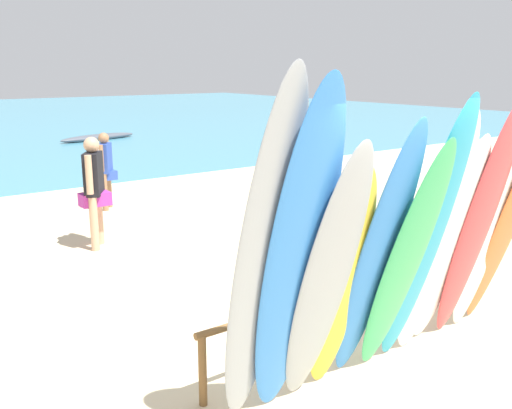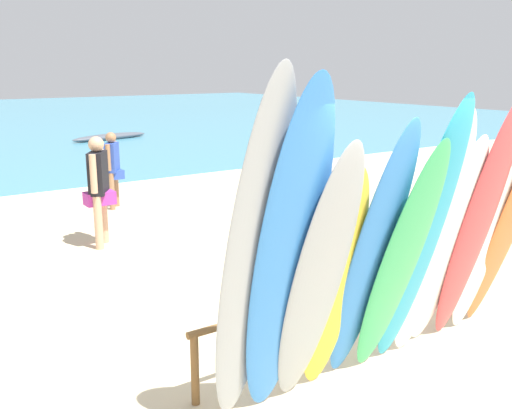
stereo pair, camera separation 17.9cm
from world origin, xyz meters
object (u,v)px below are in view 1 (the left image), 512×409
object	(u,v)px
surfboard_blue_4	(378,257)
beach_chair_blue	(407,227)
surfboard_rack	(356,297)
surfboard_red_9	(478,222)
surfboard_white_7	(436,238)
beachgoer_midbeach	(94,185)
surfboard_green_5	(405,261)
surfboard_white_8	(450,243)
surfboard_grey_2	(327,279)
surfboard_yellow_3	(341,283)
distant_boat	(98,137)
beach_chair_striped	(476,222)
surfboard_white_10	(492,215)
surfboard_grey_0	(263,260)
surfboard_teal_6	(426,237)
beachgoer_photographing	(105,165)
beach_chair_red	(398,208)
surfboard_blue_1	(297,259)

from	to	relation	value
surfboard_blue_4	beach_chair_blue	size ratio (longest dim) A/B	3.04
surfboard_rack	surfboard_red_9	size ratio (longest dim) A/B	1.39
surfboard_white_7	beachgoer_midbeach	size ratio (longest dim) A/B	1.45
surfboard_green_5	surfboard_white_8	distance (m)	0.83
surfboard_grey_2	surfboard_white_8	xyz separation A→B (m)	(1.70, 0.11, -0.05)
surfboard_yellow_3	surfboard_blue_4	world-z (taller)	surfboard_blue_4
surfboard_rack	distant_boat	world-z (taller)	surfboard_rack
surfboard_blue_4	beach_chair_striped	world-z (taller)	surfboard_blue_4
surfboard_white_7	surfboard_white_10	distance (m)	0.89
surfboard_grey_0	surfboard_teal_6	bearing A→B (deg)	-7.00
beachgoer_photographing	beach_chair_red	xyz separation A→B (m)	(3.33, -4.46, -0.44)
surfboard_blue_4	beachgoer_photographing	xyz separation A→B (m)	(0.57, 7.56, -0.33)
surfboard_teal_6	beach_chair_blue	world-z (taller)	surfboard_teal_6
surfboard_grey_2	surfboard_rack	bearing A→B (deg)	28.05
beach_chair_blue	distant_boat	bearing A→B (deg)	80.91
surfboard_green_5	surfboard_blue_1	bearing A→B (deg)	176.11
beach_chair_blue	distant_boat	world-z (taller)	beach_chair_blue
surfboard_grey_0	beach_chair_striped	size ratio (longest dim) A/B	3.39
surfboard_blue_1	surfboard_white_8	bearing A→B (deg)	4.56
surfboard_blue_4	surfboard_teal_6	world-z (taller)	surfboard_teal_6
beachgoer_photographing	surfboard_teal_6	bearing A→B (deg)	-143.68
surfboard_blue_1	surfboard_red_9	size ratio (longest dim) A/B	1.08
beach_chair_red	surfboard_rack	bearing A→B (deg)	-168.31
surfboard_blue_4	beachgoer_photographing	size ratio (longest dim) A/B	1.65
surfboard_yellow_3	beach_chair_striped	bearing A→B (deg)	23.87
surfboard_teal_6	distant_boat	size ratio (longest dim) A/B	0.83
surfboard_blue_1	surfboard_blue_4	xyz separation A→B (m)	(0.90, 0.03, -0.17)
surfboard_yellow_3	surfboard_white_10	size ratio (longest dim) A/B	0.79
beach_chair_striped	surfboard_white_10	bearing A→B (deg)	-169.63
surfboard_white_8	surfboard_rack	bearing A→B (deg)	142.67
beach_chair_striped	surfboard_rack	bearing A→B (deg)	172.62
surfboard_green_5	beachgoer_midbeach	distance (m)	5.39
surfboard_teal_6	beach_chair_blue	bearing A→B (deg)	43.49
surfboard_red_9	beachgoer_midbeach	world-z (taller)	surfboard_red_9
surfboard_white_7	surfboard_white_8	bearing A→B (deg)	16.74
surfboard_grey_0	surfboard_teal_6	world-z (taller)	surfboard_grey_0
beach_chair_striped	distant_boat	bearing A→B (deg)	64.49
surfboard_rack	surfboard_blue_1	xyz separation A→B (m)	(-1.30, -0.65, 0.83)
surfboard_rack	beachgoer_midbeach	xyz separation A→B (m)	(-0.88, 4.67, 0.45)
surfboard_white_8	surfboard_teal_6	bearing A→B (deg)	-166.65
surfboard_green_5	surfboard_blue_4	bearing A→B (deg)	167.33
surfboard_white_7	beachgoer_midbeach	bearing A→B (deg)	106.90
surfboard_grey_0	surfboard_blue_4	world-z (taller)	surfboard_grey_0
surfboard_blue_4	surfboard_red_9	distance (m)	1.43
distant_boat	surfboard_yellow_3	bearing A→B (deg)	-104.64
surfboard_white_10	distant_boat	distance (m)	18.34
surfboard_grey_2	beach_chair_red	size ratio (longest dim) A/B	2.80
beach_chair_striped	surfboard_grey_0	bearing A→B (deg)	173.51
surfboard_blue_1	beachgoer_photographing	world-z (taller)	surfboard_blue_1
surfboard_red_9	distant_boat	xyz separation A→B (m)	(2.95, 18.11, -1.15)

